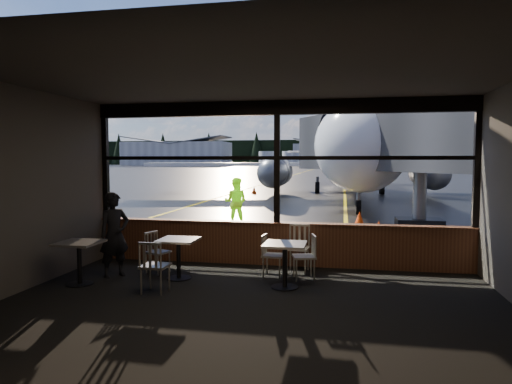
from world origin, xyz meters
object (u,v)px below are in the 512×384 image
(chair_near_n, at_px, (298,249))
(chair_mid_s, at_px, (155,266))
(chair_mid_w, at_px, (158,253))
(passenger, at_px, (114,235))
(cafe_table_left, at_px, (80,263))
(cone_extra, at_px, (379,228))
(cafe_table_mid, at_px, (179,259))
(cafe_table_near, at_px, (285,266))
(jet_bridge, at_px, (415,157))
(chair_near_e, at_px, (304,257))
(chair_near_w, at_px, (273,256))
(cone_wing, at_px, (254,190))
(cone_nose, at_px, (359,219))
(ground_crew, at_px, (236,202))
(airliner, at_px, (351,116))

(chair_near_n, distance_m, chair_mid_s, 2.93)
(chair_mid_w, height_order, passenger, passenger)
(cafe_table_left, relative_size, cone_extra, 1.75)
(chair_mid_w, relative_size, cone_extra, 1.83)
(cafe_table_mid, bearing_deg, passenger, -176.72)
(cafe_table_near, height_order, cafe_table_left, cafe_table_near)
(chair_mid_w, bearing_deg, passenger, -35.96)
(jet_bridge, height_order, chair_near_e, jet_bridge)
(cafe_table_mid, distance_m, chair_near_n, 2.37)
(chair_near_w, xyz_separation_m, cone_extra, (2.37, 5.42, -0.19))
(chair_mid_w, bearing_deg, cone_wing, -152.21)
(passenger, relative_size, cone_nose, 3.07)
(chair_mid_s, bearing_deg, passenger, 145.11)
(chair_mid_s, relative_size, cone_wing, 1.88)
(jet_bridge, distance_m, passenger, 9.74)
(cone_nose, distance_m, cone_extra, 1.74)
(chair_near_n, bearing_deg, chair_mid_w, 17.08)
(chair_near_w, relative_size, chair_near_n, 0.87)
(ground_crew, xyz_separation_m, cone_extra, (4.65, -1.03, -0.61))
(jet_bridge, relative_size, chair_near_n, 11.32)
(chair_near_e, relative_size, cone_extra, 1.90)
(chair_mid_w, distance_m, cone_nose, 8.32)
(cone_extra, bearing_deg, cafe_table_mid, -124.89)
(cafe_table_left, height_order, chair_mid_w, chair_mid_w)
(jet_bridge, height_order, chair_near_w, jet_bridge)
(chair_near_n, distance_m, cone_wing, 21.65)
(passenger, height_order, cone_extra, passenger)
(jet_bridge, relative_size, chair_near_e, 12.60)
(chair_mid_s, height_order, ground_crew, ground_crew)
(chair_mid_w, bearing_deg, cone_extra, 161.51)
(airliner, height_order, chair_near_e, airliner)
(chair_mid_s, bearing_deg, chair_near_w, 38.58)
(chair_near_n, relative_size, passenger, 0.58)
(cone_extra, bearing_deg, chair_near_w, -113.63)
(airliner, relative_size, chair_mid_w, 40.67)
(jet_bridge, bearing_deg, airliner, 96.52)
(chair_near_e, bearing_deg, ground_crew, 9.52)
(cafe_table_mid, height_order, chair_near_n, chair_near_n)
(jet_bridge, height_order, cafe_table_mid, jet_bridge)
(airliner, xyz_separation_m, cone_extra, (0.63, -16.69, -4.92))
(cafe_table_left, relative_size, passenger, 0.48)
(chair_near_n, height_order, ground_crew, ground_crew)
(jet_bridge, distance_m, chair_mid_w, 9.04)
(cafe_table_left, bearing_deg, cone_extra, 49.18)
(chair_mid_s, xyz_separation_m, passenger, (-1.20, 0.86, 0.37))
(chair_near_e, height_order, cone_wing, chair_near_e)
(airliner, height_order, cafe_table_mid, airliner)
(cafe_table_mid, height_order, cone_wing, cafe_table_mid)
(cone_extra, bearing_deg, passenger, -132.02)
(cafe_table_mid, distance_m, chair_mid_s, 0.94)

